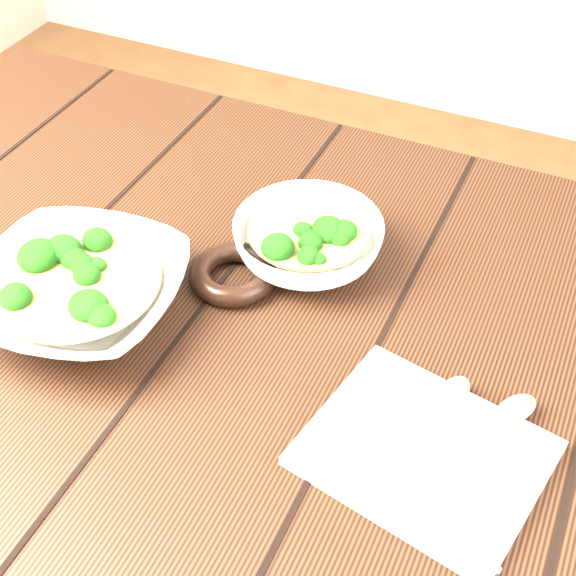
{
  "coord_description": "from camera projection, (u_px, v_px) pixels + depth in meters",
  "views": [
    {
      "loc": [
        0.34,
        -0.56,
        1.39
      ],
      "look_at": [
        0.08,
        -0.0,
        0.8
      ],
      "focal_mm": 50.0,
      "sensor_mm": 36.0,
      "label": 1
    }
  ],
  "objects": [
    {
      "name": "soup_bowl_back",
      "position": [
        308.0,
        241.0,
        0.94
      ],
      "size": [
        0.21,
        0.21,
        0.06
      ],
      "color": "silver",
      "rests_on": "table"
    },
    {
      "name": "trivet",
      "position": [
        233.0,
        274.0,
        0.93
      ],
      "size": [
        0.13,
        0.13,
        0.03
      ],
      "primitive_type": "torus",
      "rotation": [
        0.0,
        0.0,
        -0.41
      ],
      "color": "black",
      "rests_on": "table"
    },
    {
      "name": "napkin",
      "position": [
        424.0,
        453.0,
        0.75
      ],
      "size": [
        0.24,
        0.21,
        0.01
      ],
      "primitive_type": "cube",
      "rotation": [
        0.0,
        0.0,
        -0.19
      ],
      "color": "beige",
      "rests_on": "table"
    },
    {
      "name": "table",
      "position": [
        232.0,
        369.0,
        0.99
      ],
      "size": [
        1.2,
        0.8,
        0.75
      ],
      "color": "#351B0F",
      "rests_on": "ground"
    },
    {
      "name": "spoon_right",
      "position": [
        490.0,
        425.0,
        0.77
      ],
      "size": [
        0.1,
        0.16,
        0.01
      ],
      "color": "#ADAB99",
      "rests_on": "napkin"
    },
    {
      "name": "soup_bowl_front",
      "position": [
        78.0,
        291.0,
        0.88
      ],
      "size": [
        0.26,
        0.26,
        0.07
      ],
      "color": "silver",
      "rests_on": "table"
    },
    {
      "name": "spoon_left",
      "position": [
        434.0,
        414.0,
        0.78
      ],
      "size": [
        0.06,
        0.17,
        0.01
      ],
      "color": "#ADAB99",
      "rests_on": "napkin"
    }
  ]
}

